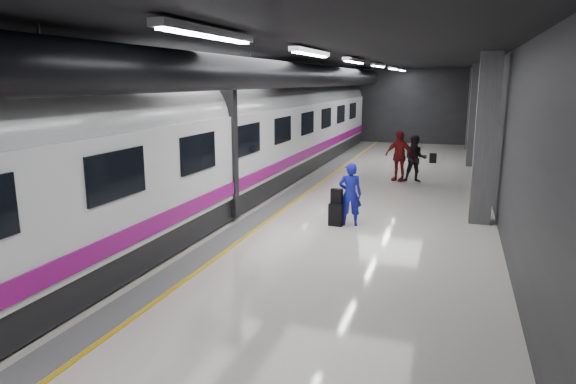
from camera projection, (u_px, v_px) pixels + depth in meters
The scene contains 9 objects.
ground at pixel (298, 227), 13.53m from camera, with size 40.00×40.00×0.00m, color silver.
platform_hall at pixel (299, 90), 13.76m from camera, with size 10.02×40.02×4.51m.
train at pixel (185, 144), 14.09m from camera, with size 3.05×38.00×4.05m.
traveler_main at pixel (350, 194), 13.51m from camera, with size 0.61×0.40×1.68m, color #1B1CD0.
suitcase_main at pixel (336, 215), 13.58m from camera, with size 0.36×0.23×0.60m, color black.
shoulder_bag at pixel (337, 196), 13.50m from camera, with size 0.30×0.16×0.40m, color black.
traveler_far_a at pixel (415, 159), 19.39m from camera, with size 0.86×0.67×1.78m, color black.
traveler_far_b at pixel (399, 156), 19.59m from camera, with size 1.13×0.47×1.93m, color maroon.
suitcase_far at pixel (433, 158), 24.05m from camera, with size 0.31×0.20×0.45m, color black.
Camera 1 is at (3.85, -12.45, 3.76)m, focal length 32.00 mm.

